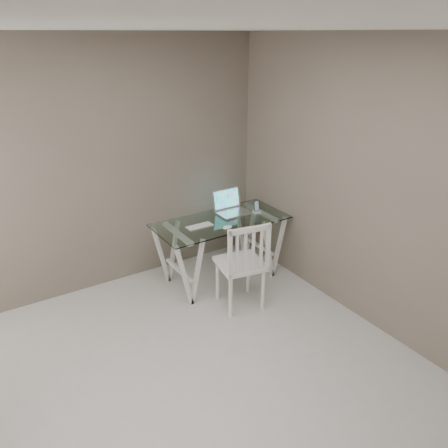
# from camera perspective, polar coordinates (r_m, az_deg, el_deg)

# --- Properties ---
(room) EXTENTS (4.50, 4.52, 2.71)m
(room) POSITION_cam_1_polar(r_m,az_deg,el_deg) (2.67, -5.22, 2.46)
(room) COLOR #B8B5B0
(room) RESTS_ON ground
(desk) EXTENTS (1.50, 0.70, 0.75)m
(desk) POSITION_cam_1_polar(r_m,az_deg,el_deg) (5.05, -0.40, -3.33)
(desk) COLOR silver
(desk) RESTS_ON ground
(chair) EXTENTS (0.53, 0.53, 0.99)m
(chair) POSITION_cam_1_polar(r_m,az_deg,el_deg) (4.45, 2.56, -4.96)
(chair) COLOR white
(chair) RESTS_ON ground
(laptop) EXTENTS (0.37, 0.31, 0.26)m
(laptop) POSITION_cam_1_polar(r_m,az_deg,el_deg) (5.12, 0.85, 2.27)
(laptop) COLOR silver
(laptop) RESTS_ON desk
(keyboard) EXTENTS (0.31, 0.13, 0.01)m
(keyboard) POSITION_cam_1_polar(r_m,az_deg,el_deg) (4.75, -3.22, -0.30)
(keyboard) COLOR silver
(keyboard) RESTS_ON desk
(mouse) EXTENTS (0.11, 0.07, 0.04)m
(mouse) POSITION_cam_1_polar(r_m,az_deg,el_deg) (4.68, 0.45, -0.43)
(mouse) COLOR white
(mouse) RESTS_ON desk
(phone_dock) EXTENTS (0.08, 0.08, 0.14)m
(phone_dock) POSITION_cam_1_polar(r_m,az_deg,el_deg) (5.12, 4.28, 1.93)
(phone_dock) COLOR white
(phone_dock) RESTS_ON desk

